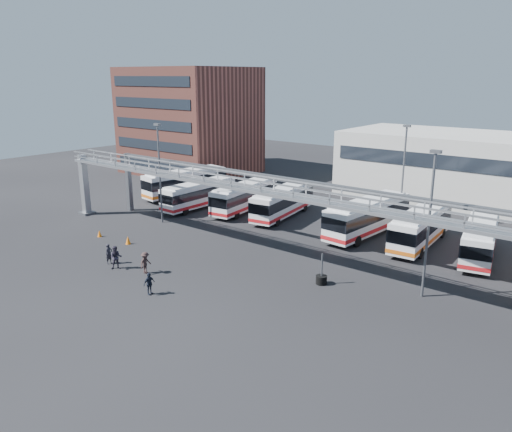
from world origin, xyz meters
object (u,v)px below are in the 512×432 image
Objects in this scene: light_pole_back at (403,171)px; light_pole_mid at (429,217)px; bus_1 at (199,194)px; cone_right at (128,240)px; bus_6 at (421,226)px; bus_7 at (480,238)px; pedestrian_b at (116,258)px; bus_5 at (368,216)px; bus_0 at (185,182)px; bus_2 at (245,196)px; bus_3 at (283,201)px; cone_left at (99,233)px; pedestrian_a at (109,254)px; pedestrian_d at (149,284)px; light_pole_left at (160,168)px; pedestrian_c at (145,263)px; tire_stack at (321,279)px.

light_pole_mid is at bearing -61.93° from light_pole_back.
cone_right is (3.96, -13.20, -1.31)m from bus_1.
bus_6 reaches higher than bus_7.
bus_5 is at bearing 12.44° from pedestrian_b.
bus_0 reaches higher than bus_2.
bus_3 is 0.92× the size of bus_5.
bus_6 reaches higher than cone_left.
light_pole_back is 1.02× the size of bus_1.
bus_5 is 23.90m from pedestrian_a.
pedestrian_a is 1.05× the size of pedestrian_d.
light_pole_left is at bearing -161.72° from bus_6.
pedestrian_a is at bearing -150.05° from bus_7.
pedestrian_a is at bearing -106.63° from bus_3.
bus_3 reaches higher than pedestrian_a.
bus_1 is 5.83× the size of pedestrian_c.
light_pole_back is 5.36× the size of pedestrian_b.
cone_left is at bearing -162.15° from bus_7.
bus_3 is 4.53× the size of tire_stack.
light_pole_mid is 11.98m from bus_6.
bus_3 is at bearing -10.64° from pedestrian_a.
bus_7 reaches higher than pedestrian_d.
bus_1 is at bearing 19.29° from pedestrian_a.
bus_5 is (19.78, 2.78, 0.24)m from bus_1.
cone_left is at bearing -171.17° from tire_stack.
bus_0 is at bearing 151.49° from bus_1.
light_pole_mid is 6.06× the size of pedestrian_a.
pedestrian_d is at bearing -133.31° from tire_stack.
pedestrian_b is 5.97m from pedestrian_d.
bus_2 is at bearing 178.46° from bus_6.
pedestrian_a is 3.98m from pedestrian_c.
light_pole_mid is 11.26m from bus_7.
pedestrian_b is at bearing -87.19° from bus_2.
bus_2 is 19.86m from pedestrian_c.
bus_0 is 18.79m from cone_right.
light_pole_mid is 26.32m from bus_2.
pedestrian_b is at bearing -152.25° from tire_stack.
pedestrian_c is at bearing -29.11° from pedestrian_b.
light_pole_mid is 6.35× the size of pedestrian_d.
bus_7 is 6.47× the size of pedestrian_d.
pedestrian_d is at bearing -73.56° from bus_2.
light_pole_mid reaches higher than bus_2.
bus_6 is (3.82, -4.48, -3.93)m from light_pole_back.
pedestrian_b is 2.52× the size of cone_right.
cone_right is at bearing -129.74° from bus_5.
light_pole_back is 15.64× the size of cone_left.
light_pole_left is 5.92× the size of pedestrian_c.
light_pole_mid is 26.28m from cone_right.
light_pole_mid is 17.00m from light_pole_back.
bus_5 is 10.17m from bus_7.
light_pole_back is at bearing 94.57° from tire_stack.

